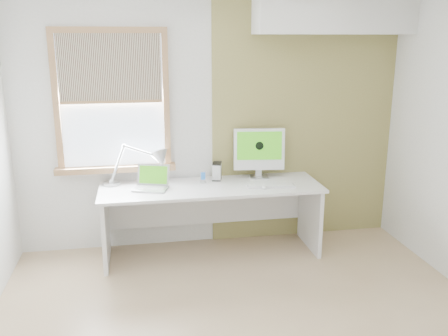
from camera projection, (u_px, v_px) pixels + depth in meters
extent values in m
cube|color=tan|center=(248.00, 330.00, 3.74)|extent=(4.00, 3.50, 0.02)
cube|color=silver|center=(212.00, 123.00, 5.07)|extent=(4.00, 0.02, 2.60)
cube|color=silver|center=(365.00, 289.00, 1.72)|extent=(4.00, 0.02, 2.60)
cube|color=olive|center=(304.00, 120.00, 5.22)|extent=(2.00, 0.02, 2.60)
cube|color=white|center=(334.00, 12.00, 4.81)|extent=(1.60, 0.40, 0.42)
cube|color=#9C6F45|center=(56.00, 103.00, 4.70)|extent=(0.06, 0.06, 1.42)
cube|color=#9C6F45|center=(166.00, 100.00, 4.88)|extent=(0.06, 0.06, 1.42)
cube|color=#9C6F45|center=(108.00, 30.00, 4.62)|extent=(1.00, 0.06, 0.06)
cube|color=#9C6F45|center=(116.00, 169.00, 4.95)|extent=(1.20, 0.14, 0.06)
cube|color=#D1E2F9|center=(112.00, 101.00, 4.81)|extent=(1.00, 0.01, 1.30)
cube|color=beige|center=(110.00, 68.00, 4.68)|extent=(0.98, 0.02, 0.65)
cube|color=#9C6F45|center=(112.00, 102.00, 4.77)|extent=(0.98, 0.03, 0.03)
cube|color=white|center=(211.00, 187.00, 4.85)|extent=(2.20, 0.70, 0.03)
cube|color=white|center=(106.00, 229.00, 4.76)|extent=(0.04, 0.64, 0.70)
cube|color=white|center=(310.00, 215.00, 5.12)|extent=(0.04, 0.64, 0.70)
cube|color=white|center=(207.00, 202.00, 5.22)|extent=(2.08, 0.02, 0.48)
cylinder|color=#B6B9BB|center=(111.00, 184.00, 4.88)|extent=(0.19, 0.19, 0.02)
sphere|color=#B6B9BB|center=(111.00, 182.00, 4.88)|extent=(0.06, 0.06, 0.05)
cylinder|color=#B6B9BB|center=(118.00, 164.00, 4.85)|extent=(0.17, 0.05, 0.37)
sphere|color=#B6B9BB|center=(124.00, 146.00, 4.82)|extent=(0.05, 0.05, 0.04)
cylinder|color=#B6B9BB|center=(141.00, 151.00, 4.87)|extent=(0.33, 0.04, 0.14)
sphere|color=#B6B9BB|center=(158.00, 156.00, 4.91)|extent=(0.04, 0.04, 0.04)
cone|color=#B6B9BB|center=(161.00, 159.00, 4.92)|extent=(0.28, 0.30, 0.22)
cube|color=#B6B9BB|center=(151.00, 189.00, 4.73)|extent=(0.37, 0.31, 0.02)
cube|color=#B2B5B7|center=(151.00, 188.00, 4.73)|extent=(0.30, 0.21, 0.00)
cube|color=#B6B9BB|center=(153.00, 175.00, 4.81)|extent=(0.32, 0.16, 0.21)
cube|color=#318311|center=(153.00, 175.00, 4.80)|extent=(0.28, 0.13, 0.17)
cylinder|color=#B6B9BB|center=(203.00, 182.00, 4.95)|extent=(0.07, 0.07, 0.02)
cube|color=#B6B9BB|center=(203.00, 176.00, 4.94)|extent=(0.05, 0.01, 0.11)
cube|color=#194C99|center=(203.00, 176.00, 4.93)|extent=(0.04, 0.01, 0.08)
cube|color=#B6B9BB|center=(217.00, 171.00, 5.04)|extent=(0.12, 0.16, 0.18)
cube|color=black|center=(217.00, 163.00, 5.02)|extent=(0.12, 0.16, 0.01)
cube|color=black|center=(217.00, 179.00, 5.06)|extent=(0.12, 0.16, 0.01)
cube|color=#B6B9BB|center=(259.00, 177.00, 5.13)|extent=(0.22, 0.20, 0.01)
cube|color=#B6B9BB|center=(259.00, 168.00, 5.14)|extent=(0.07, 0.03, 0.17)
cube|color=white|center=(259.00, 149.00, 5.08)|extent=(0.54, 0.16, 0.44)
cube|color=#318311|center=(259.00, 146.00, 5.04)|extent=(0.46, 0.09, 0.29)
cylinder|color=black|center=(260.00, 146.00, 5.03)|extent=(0.09, 0.02, 0.09)
cube|color=white|center=(271.00, 186.00, 4.83)|extent=(0.49, 0.20, 0.02)
cube|color=white|center=(271.00, 185.00, 4.82)|extent=(0.45, 0.16, 0.00)
ellipsoid|color=white|center=(264.00, 187.00, 4.76)|extent=(0.06, 0.09, 0.03)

